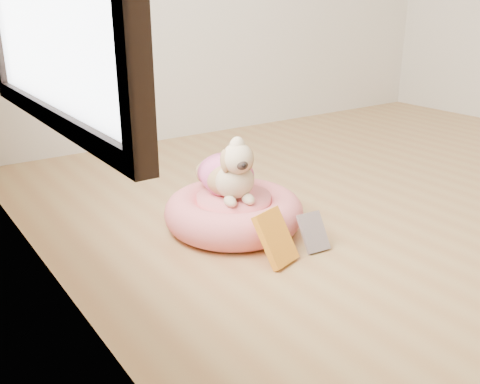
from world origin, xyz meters
TOP-DOWN VIEW (x-y plane):
  - pet_bed at (-1.17, 0.59)m, footprint 0.65×0.65m
  - dog at (-1.18, 0.61)m, footprint 0.39×0.48m
  - book_yellow at (-1.22, 0.22)m, footprint 0.19×0.18m
  - book_white at (-1.01, 0.22)m, footprint 0.12×0.12m

SIDE VIEW (x-z plane):
  - book_white at x=-1.01m, z-range 0.00..0.15m
  - pet_bed at x=-1.17m, z-range 0.00..0.16m
  - book_yellow at x=-1.22m, z-range 0.00..0.21m
  - dog at x=-1.18m, z-range 0.17..0.47m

